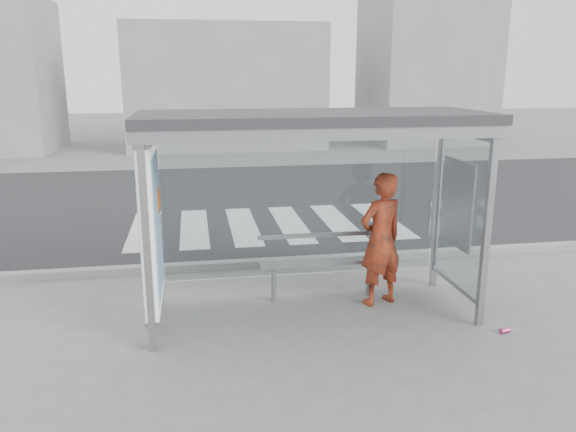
# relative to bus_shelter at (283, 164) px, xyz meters

# --- Properties ---
(ground) EXTENTS (80.00, 80.00, 0.00)m
(ground) POSITION_rel_bus_shelter_xyz_m (0.37, -0.06, -1.98)
(ground) COLOR slate
(ground) RESTS_ON ground
(road) EXTENTS (30.00, 10.00, 0.01)m
(road) POSITION_rel_bus_shelter_xyz_m (0.37, 6.94, -1.98)
(road) COLOR #232325
(road) RESTS_ON ground
(curb) EXTENTS (30.00, 0.18, 0.12)m
(curb) POSITION_rel_bus_shelter_xyz_m (0.37, 1.89, -1.92)
(curb) COLOR gray
(curb) RESTS_ON ground
(crosswalk) EXTENTS (5.55, 3.00, 0.00)m
(crosswalk) POSITION_rel_bus_shelter_xyz_m (0.37, 4.44, -1.98)
(crosswalk) COLOR silver
(crosswalk) RESTS_ON ground
(bus_shelter) EXTENTS (4.25, 1.65, 2.62)m
(bus_shelter) POSITION_rel_bus_shelter_xyz_m (0.00, 0.00, 0.00)
(bus_shelter) COLOR gray
(bus_shelter) RESTS_ON ground
(building_center) EXTENTS (8.00, 5.00, 5.00)m
(building_center) POSITION_rel_bus_shelter_xyz_m (0.37, 17.94, 0.52)
(building_center) COLOR gray
(building_center) RESTS_ON ground
(building_right) EXTENTS (5.00, 5.00, 7.00)m
(building_right) POSITION_rel_bus_shelter_xyz_m (9.37, 17.94, 1.52)
(building_right) COLOR gray
(building_right) RESTS_ON ground
(person) EXTENTS (0.77, 0.64, 1.82)m
(person) POSITION_rel_bus_shelter_xyz_m (1.35, 0.12, -1.07)
(person) COLOR #ED5A16
(person) RESTS_ON ground
(bench) EXTENTS (1.75, 0.32, 0.90)m
(bench) POSITION_rel_bus_shelter_xyz_m (0.61, 0.44, -1.45)
(bench) COLOR slate
(bench) RESTS_ON ground
(soda_can) EXTENTS (0.14, 0.09, 0.07)m
(soda_can) POSITION_rel_bus_shelter_xyz_m (2.57, -1.03, -1.95)
(soda_can) COLOR #CB3B75
(soda_can) RESTS_ON ground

